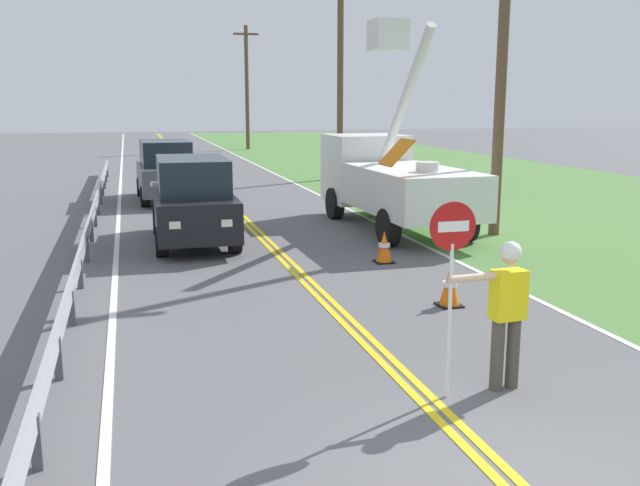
# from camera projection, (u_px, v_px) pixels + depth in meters

# --- Properties ---
(grass_verge_right) EXTENTS (16.00, 110.00, 0.01)m
(grass_verge_right) POSITION_uv_depth(u_px,v_px,m) (515.00, 189.00, 28.02)
(grass_verge_right) COLOR #517F3D
(grass_verge_right) RESTS_ON ground
(centerline_yellow_left) EXTENTS (0.11, 110.00, 0.01)m
(centerline_yellow_left) POSITION_uv_depth(u_px,v_px,m) (222.00, 200.00, 25.02)
(centerline_yellow_left) COLOR yellow
(centerline_yellow_left) RESTS_ON ground
(centerline_yellow_right) EXTENTS (0.11, 110.00, 0.01)m
(centerline_yellow_right) POSITION_uv_depth(u_px,v_px,m) (227.00, 200.00, 25.07)
(centerline_yellow_right) COLOR yellow
(centerline_yellow_right) RESTS_ON ground
(edge_line_right) EXTENTS (0.12, 110.00, 0.01)m
(edge_line_right) POSITION_uv_depth(u_px,v_px,m) (322.00, 196.00, 25.97)
(edge_line_right) COLOR silver
(edge_line_right) RESTS_ON ground
(edge_line_left) EXTENTS (0.12, 110.00, 0.01)m
(edge_line_left) POSITION_uv_depth(u_px,v_px,m) (119.00, 204.00, 24.12)
(edge_line_left) COLOR silver
(edge_line_left) RESTS_ON ground
(flagger_worker) EXTENTS (1.09, 0.27, 1.83)m
(flagger_worker) POSITION_uv_depth(u_px,v_px,m) (507.00, 306.00, 8.37)
(flagger_worker) COLOR #474238
(flagger_worker) RESTS_ON ground
(stop_sign_paddle) EXTENTS (0.56, 0.04, 2.33)m
(stop_sign_paddle) POSITION_uv_depth(u_px,v_px,m) (452.00, 256.00, 7.99)
(stop_sign_paddle) COLOR silver
(stop_sign_paddle) RESTS_ON ground
(utility_bucket_truck) EXTENTS (2.67, 6.85, 5.59)m
(utility_bucket_truck) POSITION_uv_depth(u_px,v_px,m) (389.00, 176.00, 19.42)
(utility_bucket_truck) COLOR white
(utility_bucket_truck) RESTS_ON ground
(oncoming_suv_nearest) EXTENTS (1.98, 4.64, 2.10)m
(oncoming_suv_nearest) POSITION_uv_depth(u_px,v_px,m) (193.00, 200.00, 17.23)
(oncoming_suv_nearest) COLOR black
(oncoming_suv_nearest) RESTS_ON ground
(oncoming_suv_second) EXTENTS (2.01, 4.65, 2.10)m
(oncoming_suv_second) POSITION_uv_depth(u_px,v_px,m) (166.00, 170.00, 24.78)
(oncoming_suv_second) COLOR #4C5156
(oncoming_suv_second) RESTS_ON ground
(utility_pole_near) EXTENTS (1.80, 0.28, 8.93)m
(utility_pole_near) POSITION_uv_depth(u_px,v_px,m) (502.00, 52.00, 17.57)
(utility_pole_near) COLOR brown
(utility_pole_near) RESTS_ON ground
(utility_pole_mid) EXTENTS (1.80, 0.28, 8.81)m
(utility_pole_mid) POSITION_uv_depth(u_px,v_px,m) (340.00, 75.00, 31.15)
(utility_pole_mid) COLOR brown
(utility_pole_mid) RESTS_ON ground
(utility_pole_far) EXTENTS (1.80, 0.28, 8.78)m
(utility_pole_far) POSITION_uv_depth(u_px,v_px,m) (247.00, 86.00, 50.96)
(utility_pole_far) COLOR brown
(utility_pole_far) RESTS_ON ground
(traffic_cone_lead) EXTENTS (0.40, 0.40, 0.70)m
(traffic_cone_lead) POSITION_uv_depth(u_px,v_px,m) (450.00, 287.00, 11.98)
(traffic_cone_lead) COLOR orange
(traffic_cone_lead) RESTS_ON ground
(traffic_cone_mid) EXTENTS (0.40, 0.40, 0.70)m
(traffic_cone_mid) POSITION_uv_depth(u_px,v_px,m) (384.00, 247.00, 15.23)
(traffic_cone_mid) COLOR orange
(traffic_cone_mid) RESTS_ON ground
(guardrail_left_shoulder) EXTENTS (0.10, 32.00, 0.71)m
(guardrail_left_shoulder) POSITION_uv_depth(u_px,v_px,m) (93.00, 215.00, 18.48)
(guardrail_left_shoulder) COLOR #9EA0A3
(guardrail_left_shoulder) RESTS_ON ground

